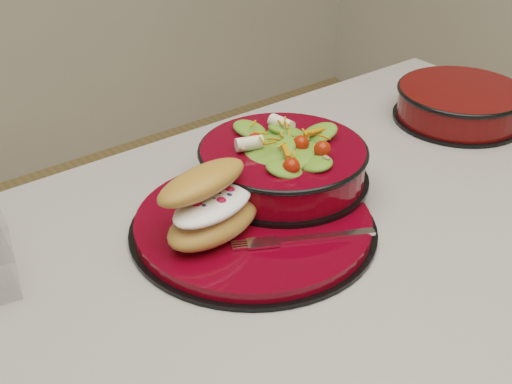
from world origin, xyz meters
TOP-DOWN VIEW (x-y plane):
  - dinner_plate at (0.00, 0.09)m, footprint 0.30×0.30m
  - salad_bowl at (0.09, 0.13)m, footprint 0.23×0.23m
  - croissant at (-0.06, 0.09)m, footprint 0.15×0.11m
  - fork at (0.02, 0.01)m, footprint 0.14×0.08m
  - extra_bowl at (0.46, 0.14)m, footprint 0.21×0.21m

SIDE VIEW (x-z plane):
  - dinner_plate at x=0.00m, z-range 0.90..0.92m
  - fork at x=0.02m, z-range 0.92..0.92m
  - extra_bowl at x=0.46m, z-range 0.90..0.96m
  - salad_bowl at x=0.09m, z-range 0.91..1.00m
  - croissant at x=-0.06m, z-range 0.92..1.00m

